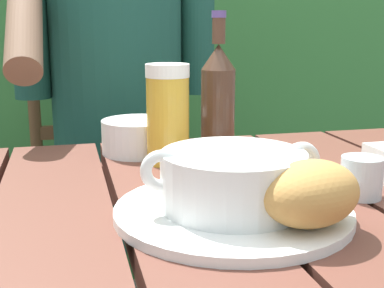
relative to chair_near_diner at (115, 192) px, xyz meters
The scene contains 11 objects.
dining_table 0.87m from the chair_near_diner, 89.19° to the right, with size 1.46×0.84×0.73m.
chair_near_diner is the anchor object (origin of this frame).
person_eating 0.32m from the chair_near_diner, 90.80° to the right, with size 0.48×0.47×1.26m.
serving_plate 0.92m from the chair_near_diner, 85.73° to the right, with size 0.29×0.29×0.01m.
soup_bowl 0.94m from the chair_near_diner, 85.73° to the right, with size 0.23×0.18×0.08m.
bread_roll 1.01m from the chair_near_diner, 82.22° to the right, with size 0.15×0.14×0.07m.
beer_glass 0.70m from the chair_near_diner, 86.50° to the right, with size 0.07×0.07×0.17m.
beer_bottle 0.69m from the chair_near_diner, 76.64° to the right, with size 0.06×0.06×0.25m.
water_glass_small 0.94m from the chair_near_diner, 73.27° to the right, with size 0.06×0.06×0.06m.
table_knife 0.87m from the chair_near_diner, 75.54° to the right, with size 0.16×0.02×0.01m.
diner_bowl 0.60m from the chair_near_diner, 90.00° to the right, with size 0.13×0.13×0.06m.
Camera 1 is at (-0.14, -0.61, 0.96)m, focal length 48.98 mm.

